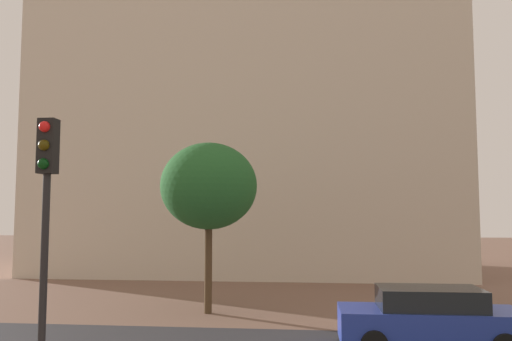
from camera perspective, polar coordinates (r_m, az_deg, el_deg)
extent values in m
plane|color=brown|center=(14.31, -0.31, -18.55)|extent=(120.00, 120.00, 0.00)
cube|color=beige|center=(31.46, -0.79, 3.61)|extent=(23.54, 10.91, 15.97)
cube|color=beige|center=(33.67, -2.31, 17.16)|extent=(5.02, 5.02, 31.95)
cylinder|color=beige|center=(30.91, -21.11, 6.74)|extent=(2.80, 2.80, 18.80)
cylinder|color=beige|center=(28.37, 19.48, 7.25)|extent=(2.80, 2.80, 18.35)
cube|color=#23389E|center=(14.05, 18.88, -16.09)|extent=(4.51, 1.72, 0.83)
cube|color=black|center=(13.93, 18.81, -13.35)|extent=(2.53, 1.52, 0.53)
cylinder|color=black|center=(15.30, 23.81, -16.01)|extent=(0.64, 0.22, 0.64)
cylinder|color=black|center=(14.70, 12.21, -16.79)|extent=(0.64, 0.22, 0.64)
cylinder|color=black|center=(9.02, -22.71, -13.25)|extent=(0.12, 0.12, 4.05)
cube|color=black|center=(8.98, -22.20, 2.53)|extent=(0.28, 0.24, 0.90)
sphere|color=red|center=(8.91, -22.53, 4.54)|extent=(0.18, 0.18, 0.18)
sphere|color=#3C3306|center=(8.87, -22.60, 2.63)|extent=(0.18, 0.18, 0.18)
sphere|color=#06330C|center=(8.83, -22.66, 0.70)|extent=(0.18, 0.18, 0.18)
cylinder|color=#4C3823|center=(17.88, -5.35, -10.86)|extent=(0.26, 0.26, 3.00)
ellipsoid|color=#235B28|center=(17.80, -5.28, -1.73)|extent=(3.35, 3.35, 3.02)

